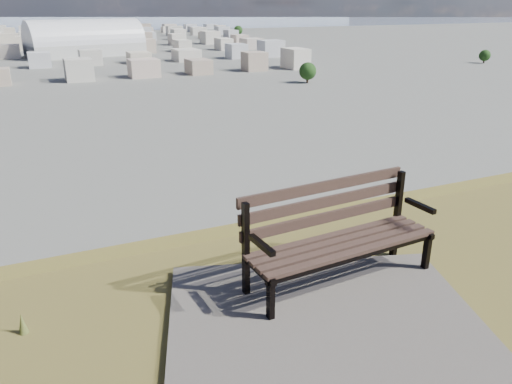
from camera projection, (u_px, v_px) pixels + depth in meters
name	position (u px, v px, depth m)	size (l,w,h in m)	color
park_bench	(336.00, 230.00, 4.79)	(1.94, 0.74, 1.00)	#3F2D24
arena	(86.00, 45.00, 273.07)	(63.68, 36.88, 25.25)	#B6B6B1
city_blocks	(26.00, 39.00, 346.63)	(395.00, 361.00, 7.00)	beige
bay_water	(20.00, 21.00, 778.29)	(2400.00, 700.00, 0.12)	#8591A9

